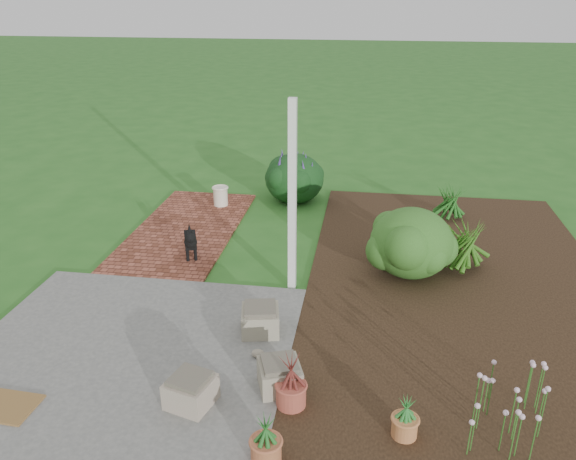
# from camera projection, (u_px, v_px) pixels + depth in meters

# --- Properties ---
(ground) EXTENTS (80.00, 80.00, 0.00)m
(ground) POSITION_uv_depth(u_px,v_px,m) (269.00, 289.00, 7.41)
(ground) COLOR #265E1D
(ground) RESTS_ON ground
(concrete_patio) EXTENTS (3.50, 3.50, 0.04)m
(concrete_patio) POSITION_uv_depth(u_px,v_px,m) (124.00, 359.00, 5.99)
(concrete_patio) COLOR #595957
(concrete_patio) RESTS_ON ground
(brick_path) EXTENTS (1.60, 3.50, 0.04)m
(brick_path) POSITION_uv_depth(u_px,v_px,m) (186.00, 229.00, 9.23)
(brick_path) COLOR brown
(brick_path) RESTS_ON ground
(garden_bed) EXTENTS (4.00, 7.00, 0.03)m
(garden_bed) POSITION_uv_depth(u_px,v_px,m) (459.00, 284.00, 7.52)
(garden_bed) COLOR black
(garden_bed) RESTS_ON ground
(veranda_post) EXTENTS (0.10, 0.10, 2.50)m
(veranda_post) POSITION_uv_depth(u_px,v_px,m) (292.00, 199.00, 6.97)
(veranda_post) COLOR white
(veranda_post) RESTS_ON ground
(stone_trough_near) EXTENTS (0.51, 0.51, 0.27)m
(stone_trough_near) POSITION_uv_depth(u_px,v_px,m) (280.00, 376.00, 5.48)
(stone_trough_near) COLOR gray
(stone_trough_near) RESTS_ON concrete_patio
(stone_trough_mid) EXTENTS (0.49, 0.49, 0.27)m
(stone_trough_mid) POSITION_uv_depth(u_px,v_px,m) (191.00, 392.00, 5.27)
(stone_trough_mid) COLOR gray
(stone_trough_mid) RESTS_ON concrete_patio
(stone_trough_far) EXTENTS (0.49, 0.49, 0.28)m
(stone_trough_far) POSITION_uv_depth(u_px,v_px,m) (260.00, 321.00, 6.39)
(stone_trough_far) COLOR gray
(stone_trough_far) RESTS_ON concrete_patio
(coir_doormat) EXTENTS (0.68, 0.46, 0.02)m
(coir_doormat) POSITION_uv_depth(u_px,v_px,m) (1.00, 406.00, 5.27)
(coir_doormat) COLOR brown
(coir_doormat) RESTS_ON concrete_patio
(black_dog) EXTENTS (0.30, 0.54, 0.48)m
(black_dog) POSITION_uv_depth(u_px,v_px,m) (190.00, 240.00, 8.08)
(black_dog) COLOR black
(black_dog) RESTS_ON brick_path
(cream_ceramic_urn) EXTENTS (0.26, 0.26, 0.34)m
(cream_ceramic_urn) POSITION_uv_depth(u_px,v_px,m) (221.00, 196.00, 10.14)
(cream_ceramic_urn) COLOR beige
(cream_ceramic_urn) RESTS_ON brick_path
(evergreen_shrub) EXTENTS (1.37, 1.37, 0.96)m
(evergreen_shrub) POSITION_uv_depth(u_px,v_px,m) (412.00, 241.00, 7.61)
(evergreen_shrub) COLOR #1C430D
(evergreen_shrub) RESTS_ON garden_bed
(agapanthus_clump_back) EXTENTS (1.23, 1.23, 0.87)m
(agapanthus_clump_back) POSITION_uv_depth(u_px,v_px,m) (463.00, 240.00, 7.75)
(agapanthus_clump_back) COLOR #0F400C
(agapanthus_clump_back) RESTS_ON garden_bed
(agapanthus_clump_front) EXTENTS (0.84, 0.84, 0.68)m
(agapanthus_clump_front) POSITION_uv_depth(u_px,v_px,m) (450.00, 199.00, 9.53)
(agapanthus_clump_front) COLOR #0D3A12
(agapanthus_clump_front) RESTS_ON garden_bed
(pink_flower_patch) EXTENTS (0.91, 0.91, 0.56)m
(pink_flower_patch) POSITION_uv_depth(u_px,v_px,m) (503.00, 402.00, 4.93)
(pink_flower_patch) COLOR #113D0F
(pink_flower_patch) RESTS_ON garden_bed
(terracotta_pot_bronze) EXTENTS (0.36, 0.36, 0.23)m
(terracotta_pot_bronze) POSITION_uv_depth(u_px,v_px,m) (291.00, 394.00, 5.27)
(terracotta_pot_bronze) COLOR #A34737
(terracotta_pot_bronze) RESTS_ON garden_bed
(terracotta_pot_small_left) EXTENTS (0.27, 0.27, 0.19)m
(terracotta_pot_small_left) POSITION_uv_depth(u_px,v_px,m) (405.00, 427.00, 4.92)
(terracotta_pot_small_left) COLOR #B96F3E
(terracotta_pot_small_left) RESTS_ON garden_bed
(terracotta_pot_small_right) EXTENTS (0.29, 0.29, 0.22)m
(terracotta_pot_small_right) POSITION_uv_depth(u_px,v_px,m) (266.00, 451.00, 4.64)
(terracotta_pot_small_right) COLOR #A75938
(terracotta_pot_small_right) RESTS_ON garden_bed
(purple_flowering_bush) EXTENTS (1.33, 1.33, 0.92)m
(purple_flowering_bush) POSITION_uv_depth(u_px,v_px,m) (294.00, 177.00, 10.35)
(purple_flowering_bush) COLOR black
(purple_flowering_bush) RESTS_ON ground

